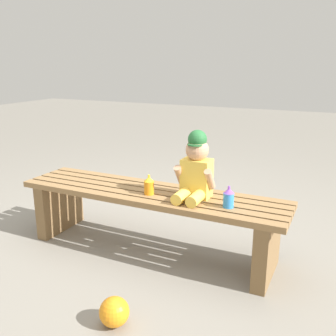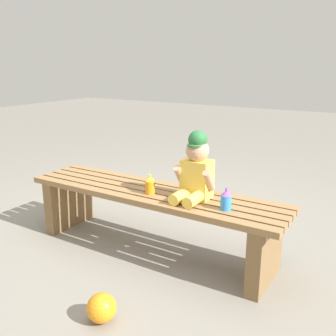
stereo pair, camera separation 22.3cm
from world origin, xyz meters
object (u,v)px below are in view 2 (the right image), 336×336
at_px(sippy_cup_left, 150,185).
at_px(sippy_cup_right, 226,200).
at_px(child_figure, 196,170).
at_px(park_bench, 152,209).
at_px(toy_ball, 102,308).

bearing_deg(sippy_cup_left, sippy_cup_right, 0.00).
height_order(child_figure, sippy_cup_right, child_figure).
xyz_separation_m(park_bench, toy_ball, (0.20, -0.73, -0.21)).
bearing_deg(sippy_cup_right, sippy_cup_left, 180.00).
xyz_separation_m(sippy_cup_left, sippy_cup_right, (0.50, 0.00, 0.00)).
bearing_deg(child_figure, sippy_cup_left, -165.10).
height_order(park_bench, sippy_cup_left, sippy_cup_left).
xyz_separation_m(park_bench, sippy_cup_right, (0.52, -0.06, 0.18)).
xyz_separation_m(park_bench, child_figure, (0.30, 0.02, 0.30)).
bearing_deg(child_figure, park_bench, -177.01).
bearing_deg(child_figure, toy_ball, -97.78).
distance_m(sippy_cup_left, toy_ball, 0.80).
xyz_separation_m(park_bench, sippy_cup_left, (0.02, -0.06, 0.18)).
distance_m(park_bench, child_figure, 0.42).
relative_size(park_bench, child_figure, 4.27).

